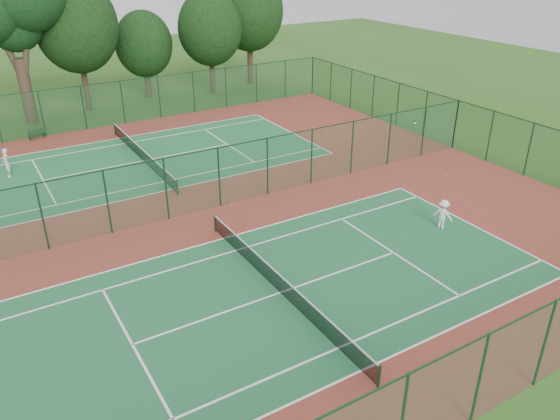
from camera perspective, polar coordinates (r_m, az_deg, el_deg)
The scene contains 18 objects.
ground at distance 30.48m, azimuth -8.82°, elevation -0.21°, with size 120.00×120.00×0.00m, color #2C581B.
red_pad at distance 30.48m, azimuth -8.82°, elevation -0.20°, with size 40.00×36.00×0.01m, color maroon.
court_near at distance 23.49m, azimuth -0.04°, elevation -8.65°, with size 23.77×10.97×0.01m, color #1E5F38.
court_far at distance 38.31m, azimuth -14.15°, elevation 4.99°, with size 23.77×10.97×0.01m, color #216B3B.
fence_north at distance 46.09m, azimuth -17.98°, elevation 10.41°, with size 40.00×0.09×3.50m.
fence_south at distance 17.11m, azimuth 16.62°, elevation -18.42°, with size 40.00×0.09×3.50m.
fence_east at distance 41.01m, azimuth 17.86°, elevation 8.53°, with size 0.09×36.00×3.50m.
fence_divider at distance 29.74m, azimuth -9.05°, elevation 2.82°, with size 40.00×0.09×3.50m.
tennis_net_near at distance 23.19m, azimuth -0.04°, elevation -7.58°, with size 0.10×12.90×0.97m.
tennis_net_far at distance 38.13m, azimuth -14.24°, elevation 5.73°, with size 0.10×12.90×0.97m.
player_near at distance 29.34m, azimuth 16.68°, elevation -0.42°, with size 1.02×0.59×1.58m, color white.
player_far at distance 38.36m, azimuth -26.68°, elevation 4.42°, with size 0.67×0.44×1.84m, color silver.
bench at distance 45.18m, azimuth -24.07°, elevation 7.29°, with size 1.34×0.63×0.79m.
stray_ball_a at distance 30.98m, azimuth -5.20°, elevation 0.56°, with size 0.07×0.07×0.07m, color yellow.
stray_ball_b at distance 34.00m, azimuth 6.46°, elevation 2.93°, with size 0.07×0.07×0.07m, color #BDDC33.
stray_ball_c at distance 29.81m, azimuth -9.97°, elevation -0.86°, with size 0.06×0.06×0.06m, color gold.
big_tree at distance 48.07m, azimuth -26.45°, elevation 18.72°, with size 8.42×6.17×12.94m.
evergreen_row at distance 52.55m, azimuth -18.95°, elevation 10.15°, with size 39.00×5.00×12.00m, color black, non-canonical shape.
Camera 1 is at (-9.93, -25.44, 13.54)m, focal length 35.00 mm.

